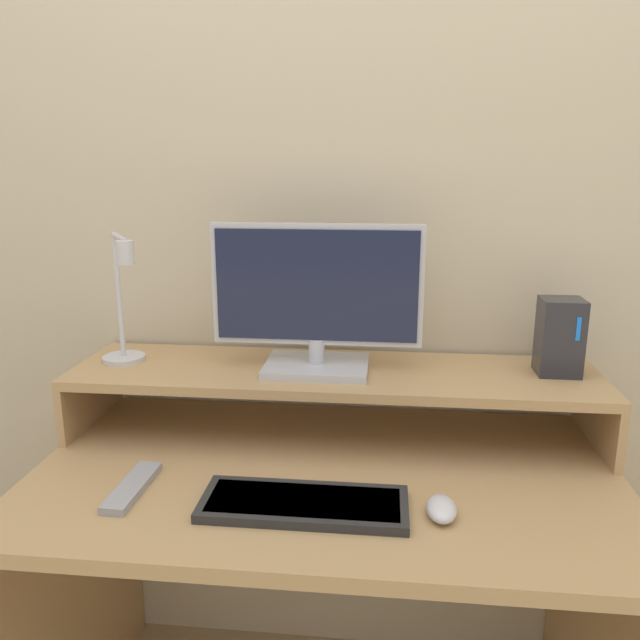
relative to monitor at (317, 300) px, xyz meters
name	(u,v)px	position (x,y,z in m)	size (l,w,h in m)	color
wall_back	(341,206)	(0.04, 0.20, 0.20)	(6.00, 0.05, 2.50)	beige
desk	(325,557)	(0.04, -0.18, -0.53)	(1.22, 0.69, 0.73)	tan
monitor_shelf	(334,378)	(0.04, 0.01, -0.19)	(1.22, 0.31, 0.16)	tan
monitor	(317,300)	(0.00, 0.00, 0.00)	(0.48, 0.18, 0.34)	#BCBCC1
desk_lamp	(123,312)	(-0.45, -0.02, -0.04)	(0.14, 0.18, 0.31)	silver
router_dock	(560,337)	(0.55, 0.03, -0.08)	(0.09, 0.09, 0.17)	#28282D
keyboard	(304,503)	(0.01, -0.34, -0.31)	(0.38, 0.15, 0.02)	#282828
mouse	(441,509)	(0.26, -0.34, -0.31)	(0.05, 0.09, 0.03)	silver
remote_control	(132,487)	(-0.33, -0.31, -0.31)	(0.05, 0.19, 0.02)	#99999E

